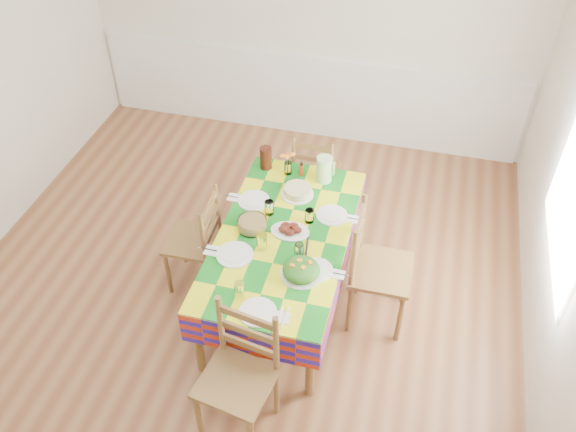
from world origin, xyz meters
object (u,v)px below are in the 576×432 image
object	(u,v)px
tea_pitcher	(266,158)
chair_near	(239,376)
green_pitcher	(324,169)
chair_left	(197,241)
chair_right	(375,269)
chair_far	(315,173)
dining_table	(283,242)
meat_platter	(290,230)

from	to	relation	value
tea_pitcher	chair_near	size ratio (longest dim) A/B	0.20
tea_pitcher	chair_near	bearing A→B (deg)	-79.13
green_pitcher	chair_left	distance (m)	1.17
tea_pitcher	chair_right	world-z (taller)	chair_right
chair_left	chair_near	bearing A→B (deg)	30.37
chair_near	chair_far	distance (m)	2.23
dining_table	meat_platter	size ratio (longest dim) A/B	6.07
chair_right	green_pitcher	bearing A→B (deg)	36.94
dining_table	chair_right	size ratio (longest dim) A/B	1.70
meat_platter	tea_pitcher	xyz separation A→B (m)	(-0.39, 0.72, 0.08)
chair_left	chair_right	bearing A→B (deg)	87.67
chair_far	chair_left	world-z (taller)	chair_left
meat_platter	chair_far	world-z (taller)	chair_far
meat_platter	green_pitcher	size ratio (longest dim) A/B	1.32
meat_platter	chair_right	distance (m)	0.69
meat_platter	chair_far	xyz separation A→B (m)	(-0.04, 1.07, -0.28)
chair_near	tea_pitcher	bearing A→B (deg)	110.40
chair_far	meat_platter	bearing A→B (deg)	94.74
chair_far	chair_right	size ratio (longest dim) A/B	0.84
dining_table	tea_pitcher	size ratio (longest dim) A/B	8.94
meat_platter	chair_far	bearing A→B (deg)	92.17
meat_platter	chair_right	bearing A→B (deg)	-3.83
tea_pitcher	chair_left	distance (m)	0.90
tea_pitcher	chair_near	distance (m)	1.93
meat_platter	chair_left	size ratio (longest dim) A/B	0.32
chair_near	chair_right	size ratio (longest dim) A/B	0.96
meat_platter	chair_right	xyz separation A→B (m)	(0.66, -0.04, -0.20)
tea_pitcher	chair_far	distance (m)	0.61
chair_left	tea_pitcher	bearing A→B (deg)	152.74
dining_table	green_pitcher	size ratio (longest dim) A/B	8.01
dining_table	meat_platter	world-z (taller)	meat_platter
tea_pitcher	chair_right	xyz separation A→B (m)	(1.05, -0.76, -0.28)
green_pitcher	chair_far	size ratio (longest dim) A/B	0.25
meat_platter	green_pitcher	world-z (taller)	green_pitcher
chair_near	chair_far	bearing A→B (deg)	99.77
dining_table	chair_far	bearing A→B (deg)	90.09
chair_right	dining_table	bearing A→B (deg)	89.49
chair_far	chair_right	world-z (taller)	chair_right
dining_table	chair_left	size ratio (longest dim) A/B	1.92
meat_platter	chair_near	xyz separation A→B (m)	(-0.03, -1.16, -0.22)
dining_table	chair_far	distance (m)	1.13
chair_near	chair_left	world-z (taller)	chair_near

